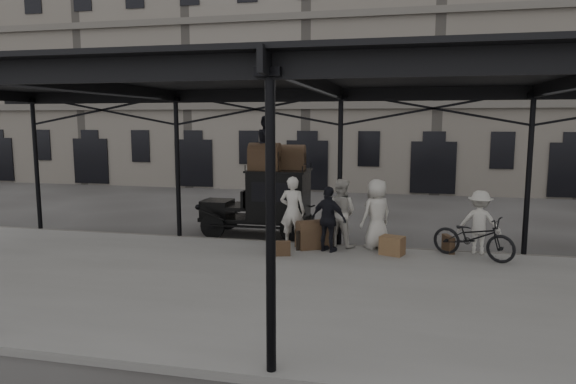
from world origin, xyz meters
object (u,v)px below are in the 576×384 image
Objects in this scene: taxi at (269,200)px; porter_official at (329,219)px; bicycle at (473,237)px; steamer_trunk_platform at (313,236)px; porter_left at (292,211)px; steamer_trunk_roof_near at (265,159)px.

taxi is 3.06m from porter_official.
porter_official is at bearing -43.16° from taxi.
bicycle is 4.27m from steamer_trunk_platform.
porter_official is at bearing 156.89° from porter_left.
taxi is at bearing -20.33° from porter_official.
taxi is 6.34m from bicycle.
steamer_trunk_roof_near is (-0.08, -0.25, 1.33)m from taxi.
steamer_trunk_roof_near reaches higher than bicycle.
taxi is at bearing -55.09° from porter_left.
steamer_trunk_roof_near is (-1.19, 1.36, 1.39)m from porter_left.
porter_left is 2.20× the size of steamer_trunk_platform.
steamer_trunk_platform is at bearing -39.76° from steamer_trunk_roof_near.
bicycle is (4.90, -0.35, -0.44)m from porter_left.
steamer_trunk_roof_near is at bearing -48.50° from porter_left.
steamer_trunk_roof_near is at bearing -108.07° from taxi.
porter_left is at bearing -55.37° from taxi.
taxi is 2.60m from steamer_trunk_platform.
porter_left is 1.11× the size of porter_official.
porter_left is 0.93× the size of bicycle.
steamer_trunk_roof_near is at bearing 100.84° from bicycle.
taxi reaches higher than bicycle.
taxi is 2.03× the size of porter_official.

